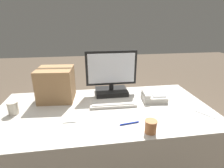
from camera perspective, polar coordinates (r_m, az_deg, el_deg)
office_desk at (r=1.70m, az=-2.24°, el=-18.88°), size 1.80×0.90×0.73m
monitor at (r=1.71m, az=-0.22°, el=2.26°), size 0.49×0.22×0.43m
keyboard at (r=1.55m, az=0.25°, el=-6.38°), size 0.40×0.15×0.03m
desk_phone at (r=1.67m, az=13.29°, el=-4.17°), size 0.23×0.20×0.08m
paper_cup_left at (r=1.60m, az=-29.61°, el=-6.79°), size 0.08×0.08×0.10m
paper_cup_right at (r=1.21m, az=12.53°, el=-13.39°), size 0.08×0.08×0.09m
spoon at (r=1.58m, az=28.81°, el=-9.01°), size 0.11×0.15×0.00m
cardboard_box at (r=1.69m, az=-17.76°, el=-0.02°), size 0.33×0.31×0.30m
pen_marker at (r=1.29m, az=5.69°, el=-12.63°), size 0.14×0.03×0.01m
sticky_note_pad at (r=1.38m, az=-13.61°, el=-11.07°), size 0.10×0.10×0.01m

